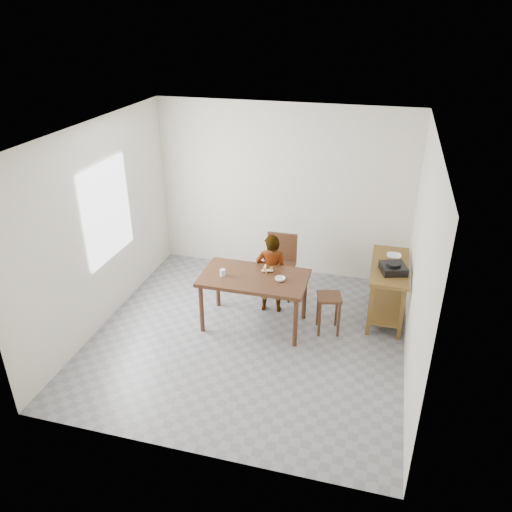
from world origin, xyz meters
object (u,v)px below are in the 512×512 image
(dining_table, at_px, (254,301))
(child, at_px, (271,273))
(prep_counter, at_px, (387,290))
(stool, at_px, (328,313))
(dining_chair, at_px, (279,267))

(dining_table, bearing_deg, child, 72.63)
(dining_table, relative_size, prep_counter, 1.17)
(stool, bearing_deg, child, 159.99)
(prep_counter, height_order, stool, prep_counter)
(dining_chair, distance_m, stool, 1.14)
(dining_table, relative_size, dining_chair, 1.51)
(prep_counter, xyz_separation_m, child, (-1.59, -0.28, 0.19))
(dining_chair, relative_size, stool, 1.71)
(prep_counter, relative_size, stool, 2.22)
(dining_table, bearing_deg, prep_counter, 22.15)
(child, xyz_separation_m, stool, (0.86, -0.31, -0.32))
(child, bearing_deg, dining_chair, -101.63)
(dining_table, xyz_separation_m, child, (0.13, 0.42, 0.21))
(dining_table, height_order, dining_chair, dining_chair)
(dining_table, distance_m, stool, 1.00)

